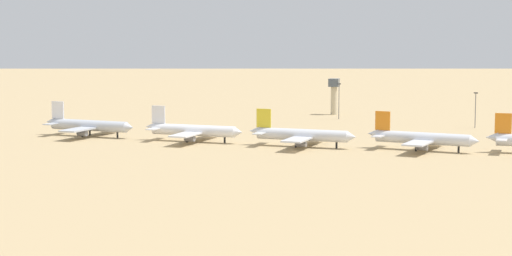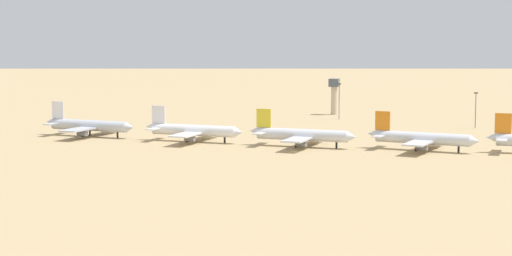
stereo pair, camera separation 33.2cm
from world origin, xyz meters
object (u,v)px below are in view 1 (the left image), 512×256
parked_jet_white_0 (88,125)px  light_pole_west (339,99)px  parked_jet_white_1 (193,130)px  parked_jet_yellow_2 (301,135)px  light_pole_mid (475,108)px  parked_jet_orange_3 (421,138)px  control_tower (334,93)px

parked_jet_white_0 → light_pole_west: bearing=56.4°
parked_jet_white_1 → parked_jet_yellow_2: 44.39m
parked_jet_yellow_2 → light_pole_mid: light_pole_mid is taller
parked_jet_orange_3 → parked_jet_white_1: bearing=-170.0°
parked_jet_yellow_2 → control_tower: control_tower is taller
parked_jet_white_0 → parked_jet_orange_3: bearing=5.3°
parked_jet_white_1 → light_pole_mid: 132.15m
parked_jet_white_1 → control_tower: size_ratio=2.24×
parked_jet_orange_3 → light_pole_mid: (17.50, 81.29, 4.69)m
parked_jet_orange_3 → light_pole_mid: light_pole_mid is taller
light_pole_mid → parked_jet_white_1: bearing=-143.4°
control_tower → light_pole_mid: control_tower is taller
parked_jet_yellow_2 → light_pole_mid: bearing=58.8°
parked_jet_white_1 → parked_jet_yellow_2: bearing=0.5°
light_pole_mid → parked_jet_white_0: bearing=-154.2°
parked_jet_white_1 → light_pole_west: size_ratio=2.37×
parked_jet_white_0 → parked_jet_orange_3: 135.50m
parked_jet_white_1 → parked_jet_orange_3: parked_jet_white_1 is taller
parked_jet_yellow_2 → light_pole_west: bearing=97.5°
parked_jet_white_0 → light_pole_mid: (152.80, 73.84, 4.60)m
parked_jet_yellow_2 → light_pole_west: light_pole_west is taller
parked_jet_white_0 → light_pole_west: 130.52m
parked_jet_white_0 → light_pole_mid: light_pole_mid is taller
parked_jet_white_0 → parked_jet_orange_3: size_ratio=1.02×
parked_jet_yellow_2 → light_pole_mid: size_ratio=2.63×
control_tower → light_pole_mid: bearing=-32.5°
parked_jet_yellow_2 → control_tower: size_ratio=2.26×
parked_jet_yellow_2 → control_tower: (-10.16, 128.53, 6.68)m
light_pole_west → parked_jet_white_0: bearing=-132.1°
parked_jet_white_0 → control_tower: control_tower is taller
light_pole_west → light_pole_mid: light_pole_west is taller
parked_jet_white_0 → parked_jet_white_1: bearing=2.4°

